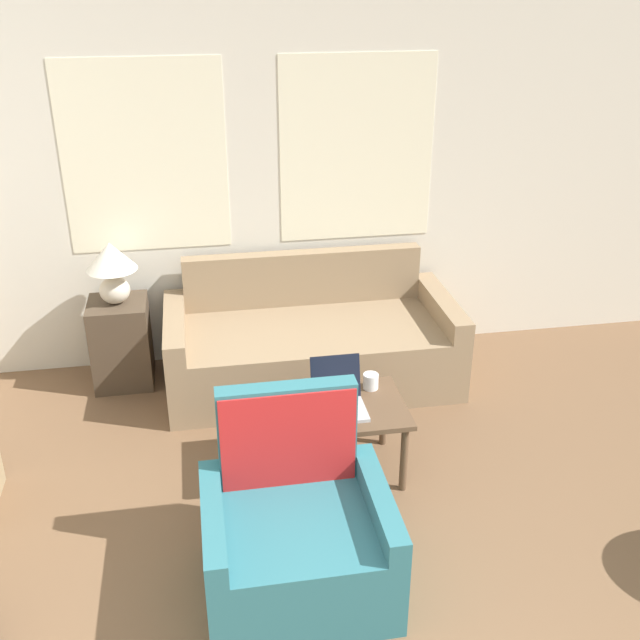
{
  "coord_description": "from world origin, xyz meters",
  "views": [
    {
      "loc": [
        -0.52,
        -1.64,
        2.74
      ],
      "look_at": [
        0.19,
        2.45,
        0.75
      ],
      "focal_mm": 42.0,
      "sensor_mm": 36.0,
      "label": 1
    }
  ],
  "objects": [
    {
      "name": "coffee_table",
      "position": [
        0.16,
        1.92,
        0.4
      ],
      "size": [
        0.87,
        0.56,
        0.45
      ],
      "color": "brown",
      "rests_on": "ground_plane"
    },
    {
      "name": "armchair",
      "position": [
        -0.16,
        1.11,
        0.27
      ],
      "size": [
        0.87,
        0.75,
        0.95
      ],
      "color": "#2D6B75",
      "rests_on": "ground_plane"
    },
    {
      "name": "wall_back",
      "position": [
        -0.0,
        3.54,
        1.31
      ],
      "size": [
        6.87,
        0.06,
        2.6
      ],
      "color": "silver",
      "rests_on": "ground_plane"
    },
    {
      "name": "couch",
      "position": [
        0.23,
        3.05,
        0.27
      ],
      "size": [
        2.02,
        0.94,
        0.85
      ],
      "color": "#937A5B",
      "rests_on": "ground_plane"
    },
    {
      "name": "book_red",
      "position": [
        -0.13,
        1.98,
        0.47
      ],
      "size": [
        0.24,
        0.19,
        0.04
      ],
      "color": "#B23D38",
      "rests_on": "coffee_table"
    },
    {
      "name": "cup_navy",
      "position": [
        0.44,
        2.09,
        0.5
      ],
      "size": [
        0.09,
        0.09,
        0.09
      ],
      "color": "white",
      "rests_on": "coffee_table"
    },
    {
      "name": "table_lamp",
      "position": [
        -1.1,
        3.23,
        0.9
      ],
      "size": [
        0.34,
        0.34,
        0.44
      ],
      "color": "beige",
      "rests_on": "side_table"
    },
    {
      "name": "side_table",
      "position": [
        -1.1,
        3.23,
        0.31
      ],
      "size": [
        0.4,
        0.4,
        0.62
      ],
      "color": "#4C3D2D",
      "rests_on": "ground_plane"
    },
    {
      "name": "laptop",
      "position": [
        0.21,
        1.91,
        0.51
      ],
      "size": [
        0.29,
        0.32,
        0.27
      ],
      "color": "#B7B7BC",
      "rests_on": "coffee_table"
    }
  ]
}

